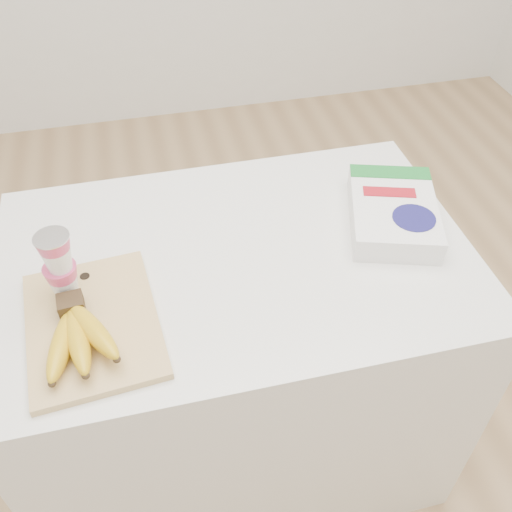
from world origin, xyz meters
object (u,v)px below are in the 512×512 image
at_px(table, 240,360).
at_px(cereal_box, 393,212).
at_px(yogurt_stack, 59,265).
at_px(cutting_board, 93,324).
at_px(bananas, 77,335).

xyz_separation_m(table, cereal_box, (0.37, 0.02, 0.42)).
height_order(yogurt_stack, cereal_box, yogurt_stack).
distance_m(cutting_board, bananas, 0.06).
bearing_deg(cereal_box, yogurt_stack, -156.45).
xyz_separation_m(bananas, cereal_box, (0.70, 0.21, -0.01)).
distance_m(yogurt_stack, cereal_box, 0.73).
bearing_deg(cutting_board, cereal_box, 8.02).
bearing_deg(bananas, cereal_box, 16.48).
bearing_deg(yogurt_stack, cereal_box, 6.11).
height_order(table, yogurt_stack, yogurt_stack).
height_order(table, cereal_box, cereal_box).
distance_m(table, yogurt_stack, 0.60).
xyz_separation_m(yogurt_stack, cereal_box, (0.72, 0.08, -0.07)).
bearing_deg(cereal_box, cutting_board, -149.53).
height_order(bananas, cereal_box, bananas).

